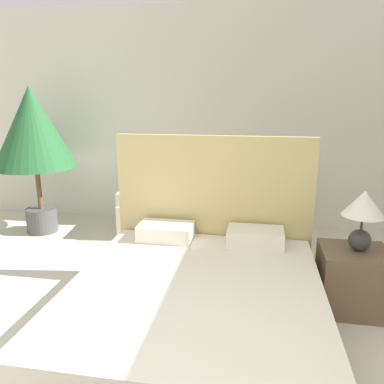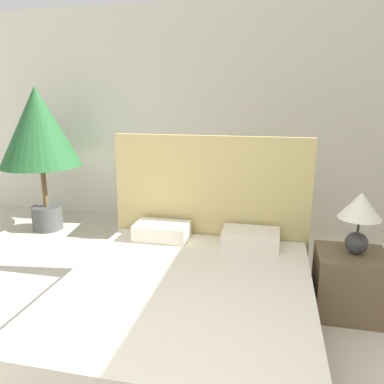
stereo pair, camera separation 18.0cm
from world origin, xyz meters
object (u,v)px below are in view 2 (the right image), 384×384
at_px(armchair_near_window_right, 213,216).
at_px(nightstand, 349,283).
at_px(armchair_near_window_left, 146,211).
at_px(table_lamp, 360,213).
at_px(bed, 188,302).
at_px(potted_palm, 39,131).

relative_size(armchair_near_window_right, nightstand, 1.61).
relative_size(armchair_near_window_left, table_lamp, 1.74).
bearing_deg(armchair_near_window_left, bed, -71.00).
relative_size(armchair_near_window_right, potted_palm, 0.47).
relative_size(bed, armchair_near_window_left, 2.29).
relative_size(bed, potted_palm, 1.07).
xyz_separation_m(potted_palm, table_lamp, (3.58, -1.25, -0.45)).
bearing_deg(armchair_near_window_left, table_lamp, -40.44).
distance_m(potted_palm, nightstand, 3.92).
relative_size(armchair_near_window_left, armchair_near_window_right, 1.00).
relative_size(nightstand, table_lamp, 1.08).
bearing_deg(table_lamp, bed, -153.28).
bearing_deg(potted_palm, table_lamp, -19.23).
bearing_deg(armchair_near_window_left, nightstand, -40.80).
height_order(potted_palm, table_lamp, potted_palm).
xyz_separation_m(potted_palm, nightstand, (3.56, -1.26, -1.05)).
height_order(bed, table_lamp, bed).
height_order(armchair_near_window_right, table_lamp, table_lamp).
distance_m(nightstand, table_lamp, 0.59).
height_order(bed, potted_palm, potted_palm).
distance_m(armchair_near_window_right, table_lamp, 2.09).
relative_size(armchair_near_window_right, table_lamp, 1.74).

